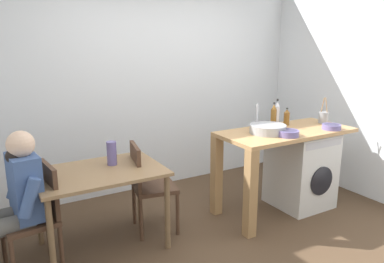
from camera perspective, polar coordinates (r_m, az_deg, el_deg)
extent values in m
plane|color=#4C3826|center=(3.68, 5.47, -16.78)|extent=(5.46, 5.46, 0.00)
cube|color=silver|center=(4.72, -6.68, 7.43)|extent=(4.60, 0.10, 2.70)
cube|color=olive|center=(3.44, -13.89, -6.03)|extent=(1.10, 0.76, 0.03)
cylinder|color=brown|center=(3.20, -20.64, -15.39)|extent=(0.05, 0.05, 0.71)
cylinder|color=brown|center=(3.46, -3.77, -12.16)|extent=(0.05, 0.05, 0.71)
cylinder|color=brown|center=(3.79, -22.42, -10.84)|extent=(0.05, 0.05, 0.71)
cylinder|color=brown|center=(4.01, -8.03, -8.49)|extent=(0.05, 0.05, 0.71)
cube|color=#4C3323|center=(3.35, -23.55, -12.48)|extent=(0.44, 0.44, 0.04)
cube|color=#4C3323|center=(3.30, -20.86, -8.36)|extent=(0.08, 0.38, 0.45)
cylinder|color=#4C3323|center=(3.58, -26.78, -15.10)|extent=(0.04, 0.04, 0.45)
cylinder|color=#4C3323|center=(3.33, -19.28, -16.58)|extent=(0.04, 0.04, 0.45)
cylinder|color=#4C3323|center=(3.64, -21.05, -14.02)|extent=(0.04, 0.04, 0.45)
cube|color=#4C3323|center=(3.75, -5.72, -8.45)|extent=(0.47, 0.47, 0.04)
cube|color=#4C3323|center=(3.64, -8.57, -5.47)|extent=(0.11, 0.38, 0.45)
cylinder|color=#4C3323|center=(4.04, -3.73, -10.20)|extent=(0.04, 0.04, 0.45)
cylinder|color=#4C3323|center=(3.73, -2.22, -12.34)|extent=(0.04, 0.04, 0.45)
cylinder|color=#4C3323|center=(3.97, -8.83, -10.79)|extent=(0.04, 0.04, 0.45)
cylinder|color=#4C3323|center=(3.65, -7.78, -13.05)|extent=(0.04, 0.04, 0.45)
cylinder|color=#595651|center=(3.22, -26.43, -12.88)|extent=(0.41, 0.18, 0.14)
cylinder|color=#595651|center=(3.38, -27.01, -11.65)|extent=(0.41, 0.18, 0.14)
cube|color=#3F598C|center=(3.23, -24.06, -7.68)|extent=(0.24, 0.36, 0.52)
cylinder|color=#3F598C|center=(3.04, -23.50, -9.25)|extent=(0.20, 0.11, 0.31)
cylinder|color=#3F598C|center=(3.43, -25.16, -6.84)|extent=(0.20, 0.11, 0.31)
sphere|color=beige|center=(3.13, -24.68, -1.78)|extent=(0.21, 0.21, 0.21)
sphere|color=black|center=(3.14, -25.59, -3.40)|extent=(0.12, 0.12, 0.12)
cube|color=tan|center=(4.16, 14.14, -0.06)|extent=(1.50, 0.68, 0.04)
cube|color=#A07749|center=(3.65, 8.90, -9.38)|extent=(0.10, 0.10, 0.88)
cube|color=#A07749|center=(4.08, 3.76, -6.68)|extent=(0.10, 0.10, 0.88)
cube|color=silver|center=(4.47, 16.22, -5.50)|extent=(0.60, 0.60, 0.86)
cylinder|color=black|center=(4.30, 19.12, -7.13)|extent=(0.32, 0.02, 0.32)
cube|color=#B2B2B7|center=(4.18, 19.49, -1.80)|extent=(0.54, 0.01, 0.08)
cylinder|color=#9EA0A5|center=(3.97, 11.47, 0.39)|extent=(0.38, 0.38, 0.09)
cylinder|color=#B2B2B7|center=(4.08, 9.87, 2.20)|extent=(0.02, 0.02, 0.28)
cylinder|color=brown|center=(4.23, 12.30, 1.96)|extent=(0.06, 0.06, 0.20)
cone|color=brown|center=(4.20, 12.39, 3.70)|extent=(0.06, 0.06, 0.06)
cylinder|color=#262626|center=(4.20, 12.42, 4.24)|extent=(0.03, 0.03, 0.02)
cylinder|color=silver|center=(4.38, 12.80, 2.40)|extent=(0.06, 0.06, 0.21)
cone|color=silver|center=(4.35, 12.90, 4.16)|extent=(0.05, 0.05, 0.06)
cylinder|color=#262626|center=(4.35, 12.93, 4.70)|extent=(0.02, 0.02, 0.02)
cylinder|color=brown|center=(4.40, 14.21, 1.89)|extent=(0.07, 0.07, 0.14)
cone|color=brown|center=(4.38, 14.28, 3.06)|extent=(0.06, 0.06, 0.04)
cylinder|color=#262626|center=(4.38, 14.30, 3.42)|extent=(0.03, 0.03, 0.02)
cylinder|color=slate|center=(3.89, 14.41, -0.25)|extent=(0.22, 0.22, 0.06)
cylinder|color=#3D375B|center=(3.89, 14.43, -0.03)|extent=(0.18, 0.18, 0.03)
cylinder|color=gray|center=(4.63, 19.39, 2.03)|extent=(0.11, 0.11, 0.13)
cylinder|color=#99724C|center=(4.60, 19.29, 3.80)|extent=(0.01, 0.04, 0.18)
cylinder|color=#99724C|center=(4.61, 19.81, 3.79)|extent=(0.01, 0.05, 0.18)
cylinder|color=slate|center=(4.33, 20.48, 0.67)|extent=(0.20, 0.20, 0.05)
cylinder|color=#3D375B|center=(4.33, 20.50, 0.84)|extent=(0.16, 0.16, 0.03)
cylinder|color=slate|center=(3.53, -12.14, -3.26)|extent=(0.09, 0.09, 0.22)
cube|color=#B2B2B7|center=(4.05, 14.63, -0.11)|extent=(0.15, 0.06, 0.01)
cube|color=#262628|center=(4.05, 14.63, -0.11)|extent=(0.15, 0.06, 0.01)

